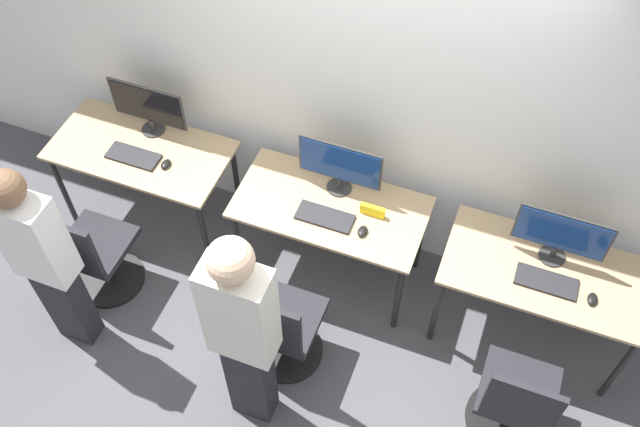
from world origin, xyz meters
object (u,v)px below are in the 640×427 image
(monitor_center, at_px, (340,166))
(keyboard_center, at_px, (325,217))
(person_left, at_px, (43,257))
(keyboard_right, at_px, (546,282))
(keyboard_left, at_px, (133,156))
(office_chair_right, at_px, (514,403))
(mouse_right, at_px, (592,299))
(mouse_center, at_px, (363,231))
(mouse_left, at_px, (166,164))
(monitor_right, at_px, (561,235))
(monitor_left, at_px, (148,107))
(person_center, at_px, (243,331))
(office_chair_left, at_px, (94,256))
(office_chair_center, at_px, (282,331))

(monitor_center, xyz_separation_m, keyboard_center, (0.00, -0.27, -0.21))
(person_left, relative_size, keyboard_right, 4.45)
(keyboard_left, xyz_separation_m, office_chair_right, (2.81, -0.63, -0.39))
(mouse_right, bearing_deg, mouse_center, -179.40)
(mouse_left, relative_size, keyboard_right, 0.25)
(keyboard_center, height_order, mouse_right, mouse_right)
(monitor_center, relative_size, monitor_right, 1.00)
(monitor_center, bearing_deg, person_left, -138.97)
(monitor_left, bearing_deg, monitor_right, -1.64)
(keyboard_center, distance_m, mouse_right, 1.67)
(monitor_right, bearing_deg, person_center, -139.88)
(monitor_left, bearing_deg, office_chair_right, -17.94)
(person_center, height_order, keyboard_right, person_center)
(monitor_center, bearing_deg, office_chair_left, -149.15)
(person_left, bearing_deg, monitor_center, 41.03)
(office_chair_center, height_order, office_chair_right, same)
(monitor_left, distance_m, monitor_center, 1.40)
(monitor_right, bearing_deg, monitor_center, 178.03)
(office_chair_center, relative_size, keyboard_right, 2.49)
(person_center, xyz_separation_m, office_chair_right, (1.49, 0.41, -0.60))
(office_chair_left, height_order, monitor_center, monitor_center)
(mouse_right, bearing_deg, office_chair_left, -169.43)
(keyboard_left, distance_m, person_center, 1.69)
(monitor_center, bearing_deg, mouse_right, -9.47)
(office_chair_center, height_order, person_center, person_center)
(keyboard_center, relative_size, office_chair_center, 0.40)
(person_center, bearing_deg, keyboard_center, 85.59)
(mouse_center, relative_size, mouse_right, 1.00)
(monitor_left, height_order, keyboard_right, monitor_left)
(monitor_center, height_order, mouse_right, monitor_center)
(keyboard_right, bearing_deg, mouse_left, 179.69)
(office_chair_left, height_order, person_left, person_left)
(mouse_left, distance_m, mouse_center, 1.41)
(monitor_left, bearing_deg, office_chair_center, -35.18)
(person_left, height_order, monitor_right, person_left)
(mouse_right, bearing_deg, keyboard_left, 179.41)
(monitor_left, xyz_separation_m, person_center, (1.32, -1.32, 0.01))
(keyboard_center, bearing_deg, person_left, -145.78)
(person_left, distance_m, monitor_right, 3.04)
(office_chair_left, height_order, monitor_right, monitor_right)
(mouse_left, relative_size, office_chair_center, 0.10)
(office_chair_center, bearing_deg, monitor_center, 87.58)
(monitor_center, bearing_deg, person_center, -93.50)
(person_left, bearing_deg, monitor_right, 22.76)
(person_left, height_order, office_chair_center, person_left)
(person_center, bearing_deg, keyboard_right, 35.22)
(person_left, distance_m, keyboard_right, 2.97)
(keyboard_left, bearing_deg, monitor_right, 4.06)
(keyboard_center, height_order, monitor_right, monitor_right)
(mouse_center, height_order, monitor_right, monitor_right)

